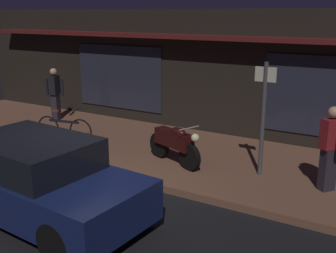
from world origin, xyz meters
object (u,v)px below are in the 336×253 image
person_photographer (55,93)px  parked_car_near (36,179)px  person_bystander (330,147)px  sign_post (263,113)px  motorcycle (175,143)px  bicycle_parked (64,128)px

person_photographer → parked_car_near: 6.37m
person_bystander → parked_car_near: 5.46m
parked_car_near → person_bystander: bearing=39.0°
sign_post → motorcycle: bearing=-169.3°
motorcycle → bicycle_parked: 3.40m
motorcycle → person_bystander: 3.30m
person_photographer → parked_car_near: bearing=-47.5°
bicycle_parked → sign_post: size_ratio=0.68×
sign_post → parked_car_near: 4.62m
motorcycle → parked_car_near: (-0.96, -3.18, 0.06)m
bicycle_parked → person_bystander: (6.67, 0.28, 0.52)m
person_photographer → sign_post: (7.15, -1.15, 0.48)m
person_photographer → bicycle_parked: bearing=-39.6°
sign_post → parked_car_near: size_ratio=0.57×
person_photographer → parked_car_near: person_photographer is taller
person_bystander → sign_post: 1.46m
parked_car_near → motorcycle: bearing=73.2°
bicycle_parked → sign_post: 5.40m
person_bystander → parked_car_near: size_ratio=0.40×
person_bystander → sign_post: sign_post is taller
motorcycle → person_photographer: (-5.26, 1.51, 0.38)m
bicycle_parked → person_bystander: size_ratio=0.98×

